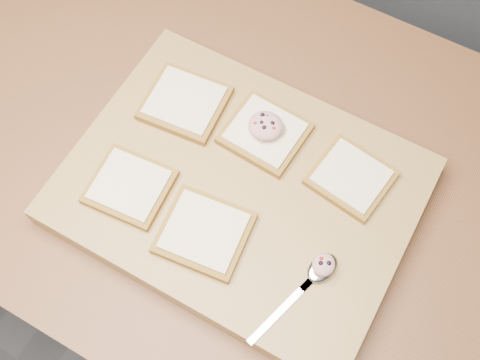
% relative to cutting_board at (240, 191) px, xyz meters
% --- Properties ---
extents(ground, '(4.00, 4.00, 0.00)m').
position_rel_cutting_board_xyz_m(ground, '(0.16, 0.07, -0.92)').
color(ground, '#515459').
rests_on(ground, ground).
extents(island_counter, '(2.00, 0.80, 0.90)m').
position_rel_cutting_board_xyz_m(island_counter, '(0.16, 0.07, -0.47)').
color(island_counter, slate).
rests_on(island_counter, ground).
extents(cutting_board, '(0.53, 0.41, 0.04)m').
position_rel_cutting_board_xyz_m(cutting_board, '(0.00, 0.00, 0.00)').
color(cutting_board, '#A37F45').
rests_on(cutting_board, island_counter).
extents(bread_far_left, '(0.14, 0.13, 0.02)m').
position_rel_cutting_board_xyz_m(bread_far_left, '(-0.15, 0.08, 0.03)').
color(bread_far_left, olive).
rests_on(bread_far_left, cutting_board).
extents(bread_far_center, '(0.13, 0.12, 0.02)m').
position_rel_cutting_board_xyz_m(bread_far_center, '(-0.01, 0.10, 0.03)').
color(bread_far_center, olive).
rests_on(bread_far_center, cutting_board).
extents(bread_far_right, '(0.13, 0.12, 0.02)m').
position_rel_cutting_board_xyz_m(bread_far_right, '(0.15, 0.09, 0.03)').
color(bread_far_right, olive).
rests_on(bread_far_right, cutting_board).
extents(bread_near_left, '(0.13, 0.12, 0.02)m').
position_rel_cutting_board_xyz_m(bread_near_left, '(-0.15, -0.09, 0.03)').
color(bread_near_left, olive).
rests_on(bread_near_left, cutting_board).
extents(bread_near_center, '(0.14, 0.13, 0.02)m').
position_rel_cutting_board_xyz_m(bread_near_center, '(-0.01, -0.10, 0.03)').
color(bread_near_center, olive).
rests_on(bread_near_center, cutting_board).
extents(tuna_salad_dollop, '(0.06, 0.05, 0.03)m').
position_rel_cutting_board_xyz_m(tuna_salad_dollop, '(-0.01, 0.10, 0.05)').
color(tuna_salad_dollop, tan).
rests_on(tuna_salad_dollop, bread_far_center).
extents(spoon, '(0.07, 0.18, 0.01)m').
position_rel_cutting_board_xyz_m(spoon, '(0.17, -0.07, 0.03)').
color(spoon, silver).
rests_on(spoon, cutting_board).
extents(spoon_salad, '(0.03, 0.04, 0.02)m').
position_rel_cutting_board_xyz_m(spoon_salad, '(0.17, -0.06, 0.04)').
color(spoon_salad, tan).
rests_on(spoon_salad, spoon).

